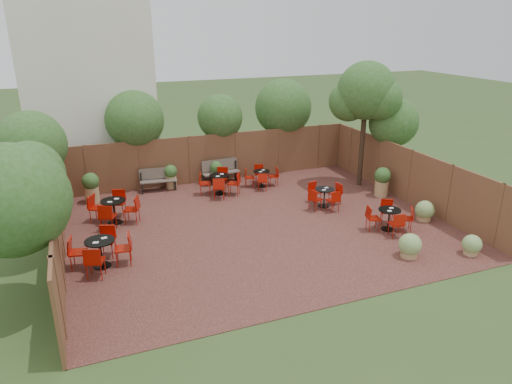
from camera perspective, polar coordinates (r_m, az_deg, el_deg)
name	(u,v)px	position (r m, az deg, el deg)	size (l,w,h in m)	color
ground	(258,226)	(15.53, 0.23, -4.12)	(80.00, 80.00, 0.00)	#354F23
courtyard_paving	(258,225)	(15.52, 0.23, -4.09)	(12.00, 10.00, 0.02)	#321814
fence_back	(214,158)	(19.65, -5.15, 4.16)	(12.00, 0.08, 2.00)	brown
fence_left	(59,225)	(14.24, -22.88, -3.74)	(0.08, 10.00, 2.00)	brown
fence_right	(410,176)	(18.11, 18.18, 1.82)	(0.08, 10.00, 2.00)	brown
neighbour_building	(88,81)	(21.31, -19.80, 12.58)	(5.00, 4.00, 8.00)	silver
overhang_foliage	(179,133)	(16.72, -9.39, 7.08)	(15.52, 10.80, 2.51)	#29511A
courtyard_tree	(366,95)	(18.93, 13.24, 11.44)	(2.51, 2.41, 4.96)	black
park_bench_left	(158,179)	(18.95, -11.82, 1.53)	(1.47, 0.63, 0.88)	brown
park_bench_right	(221,171)	(19.49, -4.33, 2.56)	(1.58, 0.61, 0.96)	brown
bistro_tables	(221,206)	(15.99, -4.26, -1.66)	(10.37, 6.82, 0.93)	black
planters	(221,180)	(18.17, -4.31, 1.51)	(11.03, 4.41, 1.13)	#A38051
low_shrubs	(430,232)	(15.25, 20.43, -4.54)	(2.82, 3.09, 0.70)	#A38051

